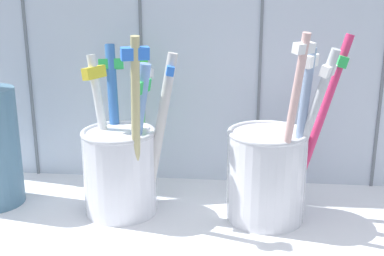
{
  "coord_description": "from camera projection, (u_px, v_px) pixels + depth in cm",
  "views": [
    {
      "loc": [
        4.38,
        -42.34,
        23.98
      ],
      "look_at": [
        0.0,
        2.06,
        10.78
      ],
      "focal_mm": 46.74,
      "sensor_mm": 36.0,
      "label": 1
    }
  ],
  "objects": [
    {
      "name": "counter_slab",
      "position": [
        190.0,
        233.0,
        0.47
      ],
      "size": [
        64.0,
        22.0,
        2.0
      ],
      "primitive_type": "cube",
      "color": "silver",
      "rests_on": "ground"
    },
    {
      "name": "toothbrush_cup_right",
      "position": [
        269.0,
        170.0,
        0.47
      ],
      "size": [
        11.09,
        8.7,
        18.13
      ],
      "color": "silver",
      "rests_on": "counter_slab"
    },
    {
      "name": "toothbrush_cup_left",
      "position": [
        122.0,
        162.0,
        0.48
      ],
      "size": [
        9.43,
        11.08,
        17.65
      ],
      "color": "white",
      "rests_on": "counter_slab"
    }
  ]
}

